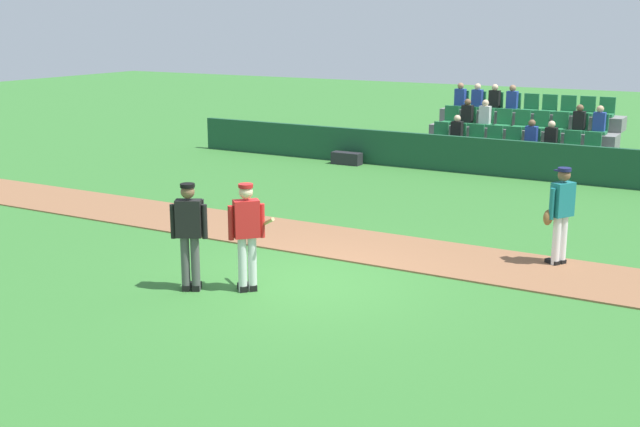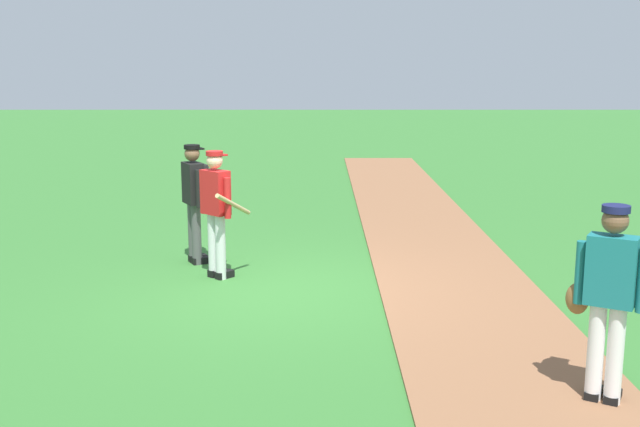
{
  "view_description": "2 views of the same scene",
  "coord_description": "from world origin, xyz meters",
  "px_view_note": "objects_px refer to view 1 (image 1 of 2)",
  "views": [
    {
      "loc": [
        6.56,
        -11.02,
        4.29
      ],
      "look_at": [
        -0.03,
        0.6,
        1.05
      ],
      "focal_mm": 45.56,
      "sensor_mm": 36.0,
      "label": 1
    },
    {
      "loc": [
        9.64,
        0.58,
        2.91
      ],
      "look_at": [
        0.77,
        0.59,
        1.17
      ],
      "focal_mm": 42.92,
      "sensor_mm": 36.0,
      "label": 2
    }
  ],
  "objects_px": {
    "runner_teal_jersey": "(561,213)",
    "equipment_bag": "(347,158)",
    "umpire_home_plate": "(189,230)",
    "batter_red_jersey": "(247,233)"
  },
  "relations": [
    {
      "from": "umpire_home_plate",
      "to": "equipment_bag",
      "type": "distance_m",
      "value": 11.89
    },
    {
      "from": "umpire_home_plate",
      "to": "runner_teal_jersey",
      "type": "bearing_deg",
      "value": 41.66
    },
    {
      "from": "batter_red_jersey",
      "to": "umpire_home_plate",
      "type": "xyz_separation_m",
      "value": [
        -0.81,
        -0.42,
        0.03
      ]
    },
    {
      "from": "umpire_home_plate",
      "to": "equipment_bag",
      "type": "relative_size",
      "value": 1.96
    },
    {
      "from": "runner_teal_jersey",
      "to": "equipment_bag",
      "type": "height_order",
      "value": "runner_teal_jersey"
    },
    {
      "from": "umpire_home_plate",
      "to": "runner_teal_jersey",
      "type": "xyz_separation_m",
      "value": [
        4.8,
        4.27,
        -0.04
      ]
    },
    {
      "from": "batter_red_jersey",
      "to": "umpire_home_plate",
      "type": "height_order",
      "value": "same"
    },
    {
      "from": "umpire_home_plate",
      "to": "equipment_bag",
      "type": "xyz_separation_m",
      "value": [
        -3.18,
        11.42,
        -0.82
      ]
    },
    {
      "from": "batter_red_jersey",
      "to": "equipment_bag",
      "type": "relative_size",
      "value": 1.96
    },
    {
      "from": "umpire_home_plate",
      "to": "runner_teal_jersey",
      "type": "height_order",
      "value": "same"
    }
  ]
}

